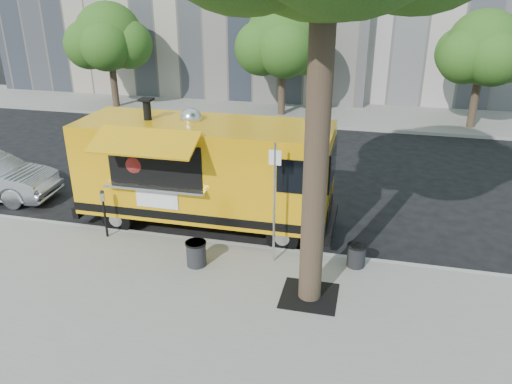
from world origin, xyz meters
TOP-DOWN VIEW (x-y plane):
  - ground at (0.00, 0.00)m, footprint 120.00×120.00m
  - sidewalk at (0.00, -4.00)m, footprint 60.00×6.00m
  - curb at (0.00, -0.93)m, footprint 60.00×0.14m
  - far_sidewalk at (0.00, 13.50)m, footprint 60.00×5.00m
  - tree_well at (2.60, -2.80)m, footprint 1.20×1.20m
  - far_tree_a at (-10.00, 12.30)m, footprint 3.42×3.42m
  - far_tree_b at (-1.00, 12.70)m, footprint 3.60×3.60m
  - far_tree_c at (8.00, 12.40)m, footprint 3.24×3.24m
  - sign_post at (1.55, -1.55)m, footprint 0.28×0.06m
  - parking_meter at (-3.00, -1.35)m, footprint 0.11×0.11m
  - food_truck at (-0.76, 0.17)m, footprint 7.15×3.32m
  - trash_bin_left at (-0.20, -2.15)m, footprint 0.51×0.51m
  - trash_bin_right at (3.50, -1.30)m, footprint 0.47×0.47m

SIDE VIEW (x-z plane):
  - ground at x=0.00m, z-range 0.00..0.00m
  - sidewalk at x=0.00m, z-range 0.00..0.15m
  - curb at x=0.00m, z-range -0.01..0.15m
  - far_sidewalk at x=0.00m, z-range 0.00..0.15m
  - tree_well at x=2.60m, z-range 0.14..0.17m
  - trash_bin_right at x=3.50m, z-range 0.17..0.73m
  - trash_bin_left at x=-0.20m, z-range 0.17..0.78m
  - parking_meter at x=-3.00m, z-range 0.31..1.65m
  - food_truck at x=-0.76m, z-range -0.11..3.42m
  - sign_post at x=1.55m, z-range 0.35..3.35m
  - far_tree_c at x=8.00m, z-range 1.11..6.32m
  - far_tree_a at x=-10.00m, z-range 1.10..6.45m
  - far_tree_b at x=-1.00m, z-range 1.08..6.58m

